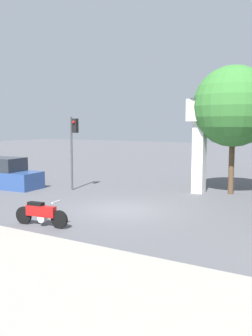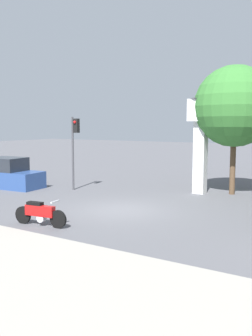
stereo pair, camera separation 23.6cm
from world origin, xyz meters
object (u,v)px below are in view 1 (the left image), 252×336
object	(u,v)px
parked_car	(7,175)
motorcycle	(41,213)
clock_tower	(200,129)
traffic_light	(73,140)
street_tree	(233,107)

from	to	relation	value
parked_car	motorcycle	bearing A→B (deg)	-38.67
clock_tower	parked_car	world-z (taller)	clock_tower
motorcycle	traffic_light	xyz separation A→B (m)	(-3.85, 6.69, 2.41)
parked_car	traffic_light	bearing A→B (deg)	14.67
motorcycle	clock_tower	distance (m)	10.34
traffic_light	parked_car	xyz separation A→B (m)	(-4.01, -1.42, -2.14)
street_tree	parked_car	xyz separation A→B (m)	(-12.10, -4.90, -3.97)
traffic_light	street_tree	world-z (taller)	street_tree
street_tree	traffic_light	bearing A→B (deg)	-156.70
street_tree	motorcycle	bearing A→B (deg)	-112.60
street_tree	parked_car	size ratio (longest dim) A/B	1.59
motorcycle	clock_tower	world-z (taller)	clock_tower
traffic_light	parked_car	bearing A→B (deg)	-160.50
clock_tower	motorcycle	bearing A→B (deg)	-105.43
street_tree	parked_car	bearing A→B (deg)	-157.94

